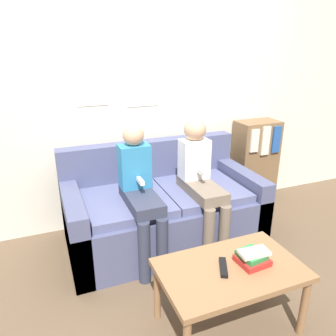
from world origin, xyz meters
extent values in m
plane|color=brown|center=(0.00, 0.00, 0.00)|extent=(10.00, 10.00, 0.00)
cube|color=silver|center=(0.00, 1.07, 1.30)|extent=(8.00, 0.06, 2.60)
cube|color=white|center=(-0.46, 1.04, 1.32)|extent=(0.27, 0.00, 0.30)
cube|color=white|center=(0.00, 1.04, 1.26)|extent=(0.30, 0.00, 0.25)
cube|color=#4C5175|center=(0.00, 0.51, 0.22)|extent=(1.67, 0.86, 0.43)
cube|color=#4C5175|center=(0.00, 0.87, 0.64)|extent=(1.67, 0.14, 0.42)
cube|color=#4C5175|center=(-0.76, 0.51, 0.30)|extent=(0.14, 0.86, 0.59)
cube|color=#4C5175|center=(0.76, 0.51, 0.30)|extent=(0.14, 0.86, 0.59)
cube|color=slate|center=(-0.34, 0.48, 0.47)|extent=(0.67, 0.70, 0.07)
cube|color=slate|center=(0.34, 0.48, 0.47)|extent=(0.67, 0.70, 0.07)
cube|color=#8E6642|center=(0.02, -0.53, 0.42)|extent=(0.85, 0.53, 0.04)
cylinder|color=#8E6642|center=(0.41, -0.76, 0.20)|extent=(0.04, 0.04, 0.40)
cylinder|color=#8E6642|center=(-0.36, -0.31, 0.20)|extent=(0.04, 0.04, 0.40)
cylinder|color=#8E6642|center=(0.41, -0.31, 0.20)|extent=(0.04, 0.04, 0.40)
cylinder|color=#33384C|center=(-0.33, 0.05, 0.25)|extent=(0.09, 0.09, 0.50)
cylinder|color=#33384C|center=(-0.19, 0.05, 0.25)|extent=(0.09, 0.09, 0.50)
cube|color=#33384C|center=(-0.26, 0.33, 0.55)|extent=(0.23, 0.53, 0.09)
cube|color=teal|center=(-0.26, 0.48, 0.77)|extent=(0.24, 0.16, 0.35)
sphere|color=tan|center=(-0.26, 0.48, 1.02)|extent=(0.17, 0.17, 0.17)
cube|color=white|center=(-0.26, 0.33, 0.70)|extent=(0.03, 0.12, 0.03)
cylinder|color=#756656|center=(0.20, 0.05, 0.25)|extent=(0.09, 0.09, 0.50)
cylinder|color=#756656|center=(0.34, 0.05, 0.25)|extent=(0.09, 0.09, 0.50)
cube|color=#756656|center=(0.27, 0.33, 0.55)|extent=(0.23, 0.53, 0.09)
cube|color=white|center=(0.27, 0.48, 0.76)|extent=(0.24, 0.16, 0.34)
sphere|color=tan|center=(0.27, 0.48, 1.02)|extent=(0.18, 0.18, 0.18)
cube|color=white|center=(0.27, 0.33, 0.69)|extent=(0.03, 0.12, 0.03)
cube|color=black|center=(-0.03, -0.53, 0.45)|extent=(0.11, 0.17, 0.02)
cube|color=red|center=(0.16, -0.54, 0.46)|extent=(0.19, 0.17, 0.04)
cube|color=#2D8442|center=(0.16, -0.53, 0.49)|extent=(0.16, 0.16, 0.03)
cube|color=silver|center=(0.17, -0.55, 0.52)|extent=(0.19, 0.11, 0.02)
cube|color=brown|center=(1.21, 0.89, 0.46)|extent=(0.45, 0.27, 0.93)
cube|color=silver|center=(1.07, 0.74, 0.77)|extent=(0.09, 0.02, 0.23)
cube|color=silver|center=(1.21, 0.74, 0.75)|extent=(0.09, 0.02, 0.30)
cube|color=#23519E|center=(1.34, 0.74, 0.75)|extent=(0.10, 0.02, 0.28)
camera|label=1|loc=(-0.92, -1.88, 1.67)|focal=35.00mm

